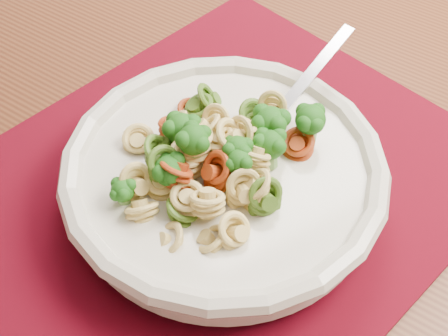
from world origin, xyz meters
TOP-DOWN VIEW (x-y plane):
  - dining_table at (-0.79, 0.11)m, footprint 1.61×1.37m
  - placemat at (-0.69, 0.00)m, footprint 0.57×0.49m
  - pasta_bowl at (-0.68, -0.01)m, footprint 0.28×0.28m
  - pasta_broccoli_heap at (-0.68, -0.01)m, footprint 0.23×0.23m
  - fork at (-0.64, 0.00)m, footprint 0.18×0.08m

SIDE VIEW (x-z plane):
  - dining_table at x=-0.79m, z-range 0.26..0.96m
  - placemat at x=-0.69m, z-range 0.70..0.71m
  - pasta_bowl at x=-0.68m, z-range 0.71..0.76m
  - fork at x=-0.64m, z-range 0.71..0.79m
  - pasta_broccoli_heap at x=-0.68m, z-range 0.72..0.78m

